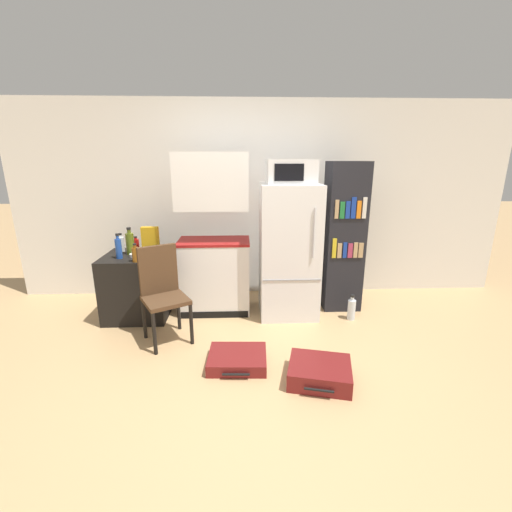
{
  "coord_description": "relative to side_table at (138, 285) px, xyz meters",
  "views": [
    {
      "loc": [
        -0.07,
        -2.51,
        1.78
      ],
      "look_at": [
        0.07,
        0.85,
        0.82
      ],
      "focal_mm": 24.0,
      "sensor_mm": 36.0,
      "label": 1
    }
  ],
  "objects": [
    {
      "name": "ground_plane",
      "position": [
        1.29,
        -1.27,
        -0.37
      ],
      "size": [
        24.0,
        24.0,
        0.0
      ],
      "primitive_type": "plane",
      "color": "tan"
    },
    {
      "name": "wall_back",
      "position": [
        1.49,
        0.73,
        0.88
      ],
      "size": [
        6.4,
        0.1,
        2.49
      ],
      "color": "white",
      "rests_on": "ground_plane"
    },
    {
      "name": "side_table",
      "position": [
        0.0,
        0.0,
        0.0
      ],
      "size": [
        0.69,
        0.67,
        0.73
      ],
      "color": "black",
      "rests_on": "ground_plane"
    },
    {
      "name": "kitchen_hutch",
      "position": [
        0.89,
        0.1,
        0.48
      ],
      "size": [
        0.82,
        0.48,
        1.85
      ],
      "color": "white",
      "rests_on": "ground_plane"
    },
    {
      "name": "refrigerator",
      "position": [
        1.75,
        0.01,
        0.39
      ],
      "size": [
        0.66,
        0.67,
        1.52
      ],
      "color": "white",
      "rests_on": "ground_plane"
    },
    {
      "name": "microwave",
      "position": [
        1.75,
        0.01,
        1.28
      ],
      "size": [
        0.52,
        0.44,
        0.25
      ],
      "color": "silver",
      "rests_on": "refrigerator"
    },
    {
      "name": "bookshelf",
      "position": [
        2.42,
        0.15,
        0.51
      ],
      "size": [
        0.44,
        0.38,
        1.75
      ],
      "color": "black",
      "rests_on": "ground_plane"
    },
    {
      "name": "bottle_amber_beer",
      "position": [
        0.09,
        -0.27,
        0.45
      ],
      "size": [
        0.07,
        0.07,
        0.2
      ],
      "color": "brown",
      "rests_on": "side_table"
    },
    {
      "name": "bottle_olive_oil",
      "position": [
        -0.05,
        0.03,
        0.5
      ],
      "size": [
        0.09,
        0.09,
        0.31
      ],
      "color": "#566619",
      "rests_on": "side_table"
    },
    {
      "name": "bottle_ketchup_red",
      "position": [
        -0.04,
        0.2,
        0.44
      ],
      "size": [
        0.07,
        0.07,
        0.17
      ],
      "color": "#AD1914",
      "rests_on": "side_table"
    },
    {
      "name": "bottle_clear_short",
      "position": [
        -0.2,
        0.16,
        0.46
      ],
      "size": [
        0.08,
        0.08,
        0.22
      ],
      "color": "silver",
      "rests_on": "side_table"
    },
    {
      "name": "bottle_blue_soda",
      "position": [
        -0.12,
        -0.14,
        0.48
      ],
      "size": [
        0.07,
        0.07,
        0.28
      ],
      "color": "#1E47A3",
      "rests_on": "side_table"
    },
    {
      "name": "bowl",
      "position": [
        0.03,
        -0.07,
        0.38
      ],
      "size": [
        0.12,
        0.12,
        0.03
      ],
      "color": "silver",
      "rests_on": "side_table"
    },
    {
      "name": "cereal_box",
      "position": [
        0.16,
        0.1,
        0.52
      ],
      "size": [
        0.19,
        0.07,
        0.3
      ],
      "color": "gold",
      "rests_on": "side_table"
    },
    {
      "name": "chair",
      "position": [
        0.41,
        -0.55,
        0.19
      ],
      "size": [
        0.54,
        0.54,
        0.96
      ],
      "rotation": [
        0.0,
        0.0,
        0.51
      ],
      "color": "black",
      "rests_on": "ground_plane"
    },
    {
      "name": "suitcase_large_flat",
      "position": [
        1.16,
        -1.08,
        -0.31
      ],
      "size": [
        0.53,
        0.46,
        0.11
      ],
      "rotation": [
        0.0,
        0.0,
        -0.05
      ],
      "color": "maroon",
      "rests_on": "ground_plane"
    },
    {
      "name": "suitcase_small_flat",
      "position": [
        1.84,
        -1.34,
        -0.29
      ],
      "size": [
        0.59,
        0.53,
        0.15
      ],
      "rotation": [
        0.0,
        0.0,
        -0.24
      ],
      "color": "maroon",
      "rests_on": "ground_plane"
    },
    {
      "name": "water_bottle_front",
      "position": [
        2.46,
        -0.24,
        -0.24
      ],
      "size": [
        0.09,
        0.09,
        0.3
      ],
      "color": "silver",
      "rests_on": "ground_plane"
    }
  ]
}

